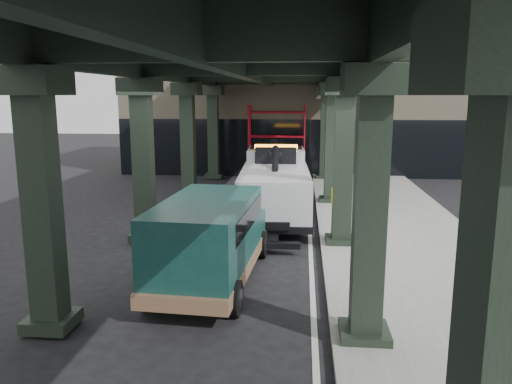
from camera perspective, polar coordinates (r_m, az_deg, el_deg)
The scene contains 8 objects.
ground at distance 13.50m, azimuth -0.96°, elevation -8.48°, with size 90.00×90.00×0.00m, color black.
sidewalk at distance 15.61m, azimuth 16.63°, elevation -5.95°, with size 5.00×40.00×0.15m, color gray.
lane_stripe at distance 15.32m, azimuth 6.23°, elevation -6.13°, with size 0.12×38.00×0.01m, color silver.
viaduct at distance 14.79m, azimuth -1.75°, elevation 14.72°, with size 7.40×32.00×6.40m.
building at distance 32.66m, azimuth 6.49°, elevation 10.05°, with size 22.00×10.00×8.00m, color #C6B793.
scaffolding at distance 27.43m, azimuth 2.40°, elevation 5.98°, with size 3.08×0.88×4.00m.
tow_truck at distance 18.72m, azimuth 2.22°, elevation 1.15°, with size 2.71×8.24×2.67m.
towed_van at distance 12.00m, azimuth -5.25°, elevation -5.29°, with size 2.41×5.38×2.13m.
Camera 1 is at (1.41, -12.65, 4.50)m, focal length 35.00 mm.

